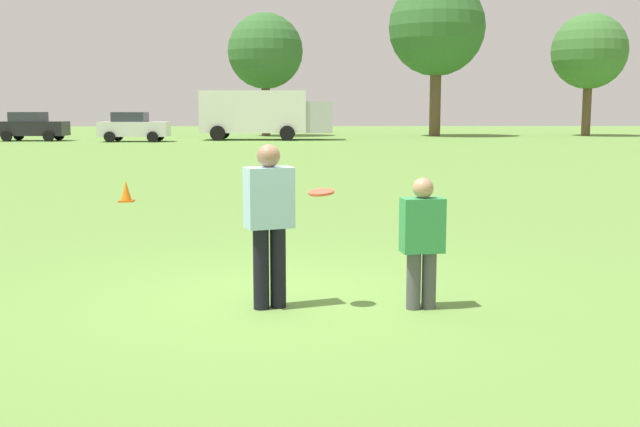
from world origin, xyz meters
The scene contains 11 objects.
ground_plane centered at (0.00, 0.00, 0.00)m, with size 157.62×157.62×0.00m, color #608C3D.
player_thrower centered at (-0.08, -0.39, 0.97)m, with size 0.55×0.42×1.72m.
player_defender centered at (1.51, -0.46, 0.77)m, with size 0.46×0.30×1.38m.
frisbee centered at (0.46, -0.41, 1.23)m, with size 0.27×0.27×0.08m.
traffic_cone centered at (-3.64, 8.87, 0.23)m, with size 0.32×0.32×0.48m.
parked_car_mid_left centered at (-16.66, 40.75, 0.92)m, with size 4.23×2.27×1.82m.
parked_car_center centered at (-9.96, 39.42, 0.92)m, with size 4.23×2.27×1.82m.
box_truck centered at (-2.02, 41.73, 1.75)m, with size 8.54×3.11×3.18m.
tree_west_maple centered at (-2.16, 48.80, 6.18)m, with size 5.53×5.53×8.99m.
tree_center_elm centered at (10.31, 47.94, 7.82)m, with size 7.00×7.00×11.37m.
tree_east_birch centered at (21.73, 48.28, 6.17)m, with size 5.52×5.52×8.98m.
Camera 1 is at (0.23, -8.21, 2.10)m, focal length 42.68 mm.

